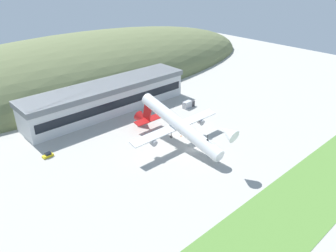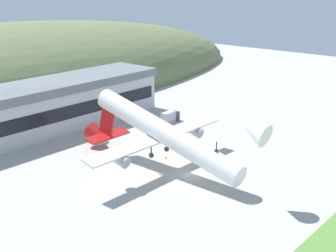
{
  "view_description": "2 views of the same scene",
  "coord_description": "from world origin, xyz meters",
  "px_view_note": "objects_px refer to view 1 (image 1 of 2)",
  "views": [
    {
      "loc": [
        -75.65,
        -69.46,
        61.4
      ],
      "look_at": [
        -4.09,
        8.84,
        7.77
      ],
      "focal_mm": 35.0,
      "sensor_mm": 36.0,
      "label": 1
    },
    {
      "loc": [
        -72.59,
        -56.92,
        40.34
      ],
      "look_at": [
        0.66,
        6.52,
        9.51
      ],
      "focal_mm": 50.0,
      "sensor_mm": 36.0,
      "label": 2
    }
  ],
  "objects_px": {
    "terminal_building": "(108,96)",
    "service_car_1": "(144,121)",
    "traffic_cone_0": "(181,136)",
    "service_car_0": "(48,155)",
    "fuel_truck": "(188,104)",
    "cargo_airplane": "(178,125)"
  },
  "relations": [
    {
      "from": "terminal_building",
      "to": "service_car_1",
      "type": "xyz_separation_m",
      "value": [
        4.31,
        -20.16,
        -6.74
      ]
    },
    {
      "from": "traffic_cone_0",
      "to": "service_car_0",
      "type": "bearing_deg",
      "value": 155.28
    },
    {
      "from": "service_car_1",
      "to": "fuel_truck",
      "type": "height_order",
      "value": "fuel_truck"
    },
    {
      "from": "service_car_0",
      "to": "service_car_1",
      "type": "bearing_deg",
      "value": -1.84
    },
    {
      "from": "service_car_1",
      "to": "fuel_truck",
      "type": "distance_m",
      "value": 25.62
    },
    {
      "from": "service_car_0",
      "to": "traffic_cone_0",
      "type": "bearing_deg",
      "value": -24.72
    },
    {
      "from": "terminal_building",
      "to": "fuel_truck",
      "type": "relative_size",
      "value": 11.65
    },
    {
      "from": "traffic_cone_0",
      "to": "cargo_airplane",
      "type": "bearing_deg",
      "value": -145.88
    },
    {
      "from": "service_car_1",
      "to": "fuel_truck",
      "type": "bearing_deg",
      "value": -3.07
    },
    {
      "from": "cargo_airplane",
      "to": "traffic_cone_0",
      "type": "bearing_deg",
      "value": 34.12
    },
    {
      "from": "terminal_building",
      "to": "traffic_cone_0",
      "type": "distance_m",
      "value": 40.83
    },
    {
      "from": "terminal_building",
      "to": "traffic_cone_0",
      "type": "xyz_separation_m",
      "value": [
        7.39,
        -39.51,
        -7.16
      ]
    },
    {
      "from": "service_car_1",
      "to": "fuel_truck",
      "type": "xyz_separation_m",
      "value": [
        25.57,
        -1.37,
        0.83
      ]
    },
    {
      "from": "cargo_airplane",
      "to": "service_car_0",
      "type": "height_order",
      "value": "cargo_airplane"
    },
    {
      "from": "terminal_building",
      "to": "fuel_truck",
      "type": "xyz_separation_m",
      "value": [
        29.88,
        -21.53,
        -5.91
      ]
    },
    {
      "from": "terminal_building",
      "to": "fuel_truck",
      "type": "height_order",
      "value": "terminal_building"
    },
    {
      "from": "fuel_truck",
      "to": "traffic_cone_0",
      "type": "xyz_separation_m",
      "value": [
        -22.48,
        -17.98,
        -1.25
      ]
    },
    {
      "from": "terminal_building",
      "to": "cargo_airplane",
      "type": "distance_m",
      "value": 43.28
    },
    {
      "from": "traffic_cone_0",
      "to": "service_car_1",
      "type": "bearing_deg",
      "value": 99.06
    },
    {
      "from": "service_car_0",
      "to": "cargo_airplane",
      "type": "bearing_deg",
      "value": -31.73
    },
    {
      "from": "service_car_0",
      "to": "fuel_truck",
      "type": "height_order",
      "value": "fuel_truck"
    },
    {
      "from": "terminal_building",
      "to": "cargo_airplane",
      "type": "relative_size",
      "value": 1.57
    }
  ]
}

